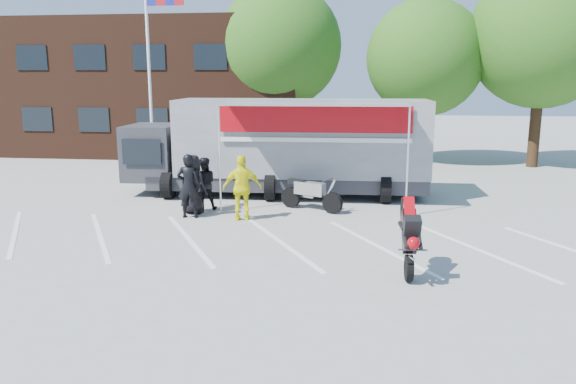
% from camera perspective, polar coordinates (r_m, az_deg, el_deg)
% --- Properties ---
extents(ground, '(100.00, 100.00, 0.00)m').
position_cam_1_polar(ground, '(13.24, -2.17, -6.35)').
color(ground, '#999994').
rests_on(ground, ground).
extents(parking_bay_lines, '(18.09, 13.33, 0.01)m').
position_cam_1_polar(parking_bay_lines, '(14.18, -1.50, -5.09)').
color(parking_bay_lines, white).
rests_on(parking_bay_lines, ground).
extents(office_building, '(18.00, 8.00, 7.00)m').
position_cam_1_polar(office_building, '(32.74, -14.54, 10.25)').
color(office_building, '#3F2114').
rests_on(office_building, ground).
extents(flagpole, '(1.61, 0.12, 8.00)m').
position_cam_1_polar(flagpole, '(23.94, -13.42, 13.65)').
color(flagpole, white).
rests_on(flagpole, ground).
extents(tree_left, '(6.12, 6.12, 8.64)m').
position_cam_1_polar(tree_left, '(28.75, -0.86, 14.59)').
color(tree_left, '#382314').
rests_on(tree_left, ground).
extents(tree_mid, '(5.44, 5.44, 7.68)m').
position_cam_1_polar(tree_mid, '(27.58, 13.78, 13.10)').
color(tree_mid, '#382314').
rests_on(tree_mid, ground).
extents(tree_right, '(6.46, 6.46, 9.12)m').
position_cam_1_polar(tree_right, '(28.10, 24.49, 14.28)').
color(tree_right, '#382314').
rests_on(tree_right, ground).
extents(transporter_truck, '(10.60, 5.36, 3.32)m').
position_cam_1_polar(transporter_truck, '(19.79, -0.03, -0.28)').
color(transporter_truck, gray).
rests_on(transporter_truck, ground).
extents(parked_motorcycle, '(2.29, 1.61, 1.15)m').
position_cam_1_polar(parked_motorcycle, '(17.51, 2.36, -1.87)').
color(parked_motorcycle, '#AAAAAF').
rests_on(parked_motorcycle, ground).
extents(stunt_bike_rider, '(0.82, 1.58, 1.81)m').
position_cam_1_polar(stunt_bike_rider, '(12.35, 11.73, -7.95)').
color(stunt_bike_rider, black).
rests_on(stunt_bike_rider, ground).
extents(spectator_leather_a, '(1.00, 0.80, 1.80)m').
position_cam_1_polar(spectator_leather_a, '(17.17, -9.64, 0.78)').
color(spectator_leather_a, black).
rests_on(spectator_leather_a, ground).
extents(spectator_leather_b, '(0.73, 0.51, 1.90)m').
position_cam_1_polar(spectator_leather_b, '(16.67, -10.04, 0.61)').
color(spectator_leather_b, black).
rests_on(spectator_leather_b, ground).
extents(spectator_leather_c, '(0.95, 0.83, 1.64)m').
position_cam_1_polar(spectator_leather_c, '(17.68, -8.54, 0.86)').
color(spectator_leather_c, black).
rests_on(spectator_leather_c, ground).
extents(spectator_hivis, '(1.18, 0.66, 1.90)m').
position_cam_1_polar(spectator_hivis, '(16.18, -4.66, 0.42)').
color(spectator_hivis, '#FFF80D').
rests_on(spectator_hivis, ground).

